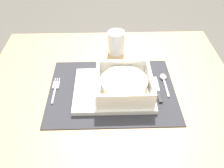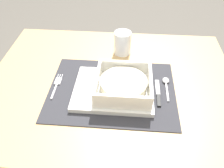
{
  "view_description": "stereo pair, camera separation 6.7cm",
  "coord_description": "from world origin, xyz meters",
  "px_view_note": "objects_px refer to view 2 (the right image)",
  "views": [
    {
      "loc": [
        -0.01,
        -0.65,
        1.31
      ],
      "look_at": [
        0.01,
        -0.04,
        0.77
      ],
      "focal_mm": 38.34,
      "sensor_mm": 36.0,
      "label": 1
    },
    {
      "loc": [
        0.06,
        -0.65,
        1.31
      ],
      "look_at": [
        0.01,
        -0.04,
        0.77
      ],
      "focal_mm": 38.34,
      "sensor_mm": 36.0,
      "label": 2
    }
  ],
  "objects_px": {
    "dining_table": "(111,104)",
    "butter_knife": "(158,94)",
    "fork": "(57,84)",
    "porridge_bowl": "(124,85)",
    "drinking_glass": "(122,44)",
    "spoon": "(166,83)"
  },
  "relations": [
    {
      "from": "dining_table",
      "to": "fork",
      "type": "xyz_separation_m",
      "value": [
        -0.19,
        -0.03,
        0.12
      ]
    },
    {
      "from": "butter_knife",
      "to": "drinking_glass",
      "type": "bearing_deg",
      "value": 120.43
    },
    {
      "from": "porridge_bowl",
      "to": "spoon",
      "type": "bearing_deg",
      "value": 21.96
    },
    {
      "from": "fork",
      "to": "drinking_glass",
      "type": "bearing_deg",
      "value": 44.06
    },
    {
      "from": "dining_table",
      "to": "drinking_glass",
      "type": "height_order",
      "value": "drinking_glass"
    },
    {
      "from": "dining_table",
      "to": "drinking_glass",
      "type": "bearing_deg",
      "value": 81.14
    },
    {
      "from": "spoon",
      "to": "butter_knife",
      "type": "relative_size",
      "value": 0.91
    },
    {
      "from": "porridge_bowl",
      "to": "fork",
      "type": "height_order",
      "value": "porridge_bowl"
    },
    {
      "from": "dining_table",
      "to": "butter_knife",
      "type": "distance_m",
      "value": 0.21
    },
    {
      "from": "porridge_bowl",
      "to": "drinking_glass",
      "type": "xyz_separation_m",
      "value": [
        -0.02,
        0.25,
        0.0
      ]
    },
    {
      "from": "porridge_bowl",
      "to": "drinking_glass",
      "type": "distance_m",
      "value": 0.25
    },
    {
      "from": "porridge_bowl",
      "to": "fork",
      "type": "relative_size",
      "value": 1.42
    },
    {
      "from": "dining_table",
      "to": "butter_knife",
      "type": "xyz_separation_m",
      "value": [
        0.16,
        -0.06,
        0.12
      ]
    },
    {
      "from": "dining_table",
      "to": "butter_knife",
      "type": "height_order",
      "value": "butter_knife"
    },
    {
      "from": "spoon",
      "to": "butter_knife",
      "type": "bearing_deg",
      "value": -115.04
    },
    {
      "from": "spoon",
      "to": "butter_knife",
      "type": "height_order",
      "value": "spoon"
    },
    {
      "from": "porridge_bowl",
      "to": "dining_table",
      "type": "bearing_deg",
      "value": 128.3
    },
    {
      "from": "dining_table",
      "to": "spoon",
      "type": "bearing_deg",
      "value": 0.66
    },
    {
      "from": "dining_table",
      "to": "porridge_bowl",
      "type": "height_order",
      "value": "porridge_bowl"
    },
    {
      "from": "fork",
      "to": "butter_knife",
      "type": "relative_size",
      "value": 0.99
    },
    {
      "from": "drinking_glass",
      "to": "porridge_bowl",
      "type": "bearing_deg",
      "value": -86.34
    },
    {
      "from": "dining_table",
      "to": "fork",
      "type": "height_order",
      "value": "fork"
    }
  ]
}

